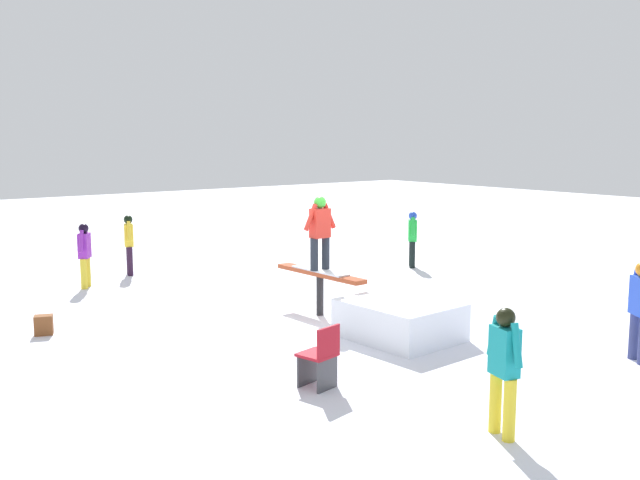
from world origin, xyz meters
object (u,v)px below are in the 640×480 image
object	(u,v)px
bystander_purple	(85,252)
bystander_yellow	(129,241)
bystander_teal	(504,365)
main_rider_on_rail	(320,234)
backpack_on_snow	(44,325)
rail_feature	(320,278)
bystander_green	(412,236)
folding_chair	(320,358)

from	to	relation	value
bystander_purple	bystander_yellow	bearing A→B (deg)	156.76
bystander_purple	bystander_teal	world-z (taller)	bystander_teal
main_rider_on_rail	backpack_on_snow	world-z (taller)	main_rider_on_rail
rail_feature	bystander_green	bearing A→B (deg)	-65.98
folding_chair	backpack_on_snow	distance (m)	5.43
main_rider_on_rail	folding_chair	distance (m)	4.13
rail_feature	bystander_yellow	distance (m)	6.16
bystander_yellow	bystander_teal	size ratio (longest dim) A/B	0.98
bystander_teal	main_rider_on_rail	bearing A→B (deg)	178.67
folding_chair	backpack_on_snow	size ratio (longest dim) A/B	2.59
folding_chair	main_rider_on_rail	bearing A→B (deg)	-139.61
bystander_purple	bystander_teal	xyz separation A→B (m)	(-10.84, -0.92, 0.03)
bystander_teal	backpack_on_snow	distance (m)	8.03
folding_chair	bystander_yellow	bearing A→B (deg)	-109.18
bystander_green	backpack_on_snow	world-z (taller)	bystander_green
bystander_green	backpack_on_snow	size ratio (longest dim) A/B	4.28
main_rider_on_rail	bystander_green	world-z (taller)	main_rider_on_rail
bystander_purple	backpack_on_snow	size ratio (longest dim) A/B	4.29
main_rider_on_rail	bystander_teal	xyz separation A→B (m)	(-5.65, 1.74, -0.73)
main_rider_on_rail	bystander_yellow	bearing A→B (deg)	9.72
rail_feature	bystander_yellow	xyz separation A→B (m)	(6.02, 1.27, 0.12)
rail_feature	bystander_yellow	size ratio (longest dim) A/B	1.55
bystander_purple	bystander_green	size ratio (longest dim) A/B	1.00
bystander_teal	bystander_yellow	bearing A→B (deg)	-166.50
bystander_green	folding_chair	size ratio (longest dim) A/B	1.65
main_rider_on_rail	bystander_yellow	xyz separation A→B (m)	(6.02, 1.27, -0.74)
main_rider_on_rail	bystander_purple	size ratio (longest dim) A/B	0.98
folding_chair	backpack_on_snow	bearing A→B (deg)	-78.46
bystander_yellow	main_rider_on_rail	bearing A→B (deg)	31.16
backpack_on_snow	bystander_yellow	bearing A→B (deg)	-106.93
rail_feature	bystander_purple	xyz separation A→B (m)	(5.19, 2.66, 0.10)
rail_feature	main_rider_on_rail	world-z (taller)	main_rider_on_rail
bystander_teal	backpack_on_snow	size ratio (longest dim) A/B	4.41
folding_chair	bystander_teal	bearing A→B (deg)	93.18
rail_feature	bystander_teal	bearing A→B (deg)	159.98
rail_feature	folding_chair	size ratio (longest dim) A/B	2.60
folding_chair	bystander_purple	bearing A→B (deg)	-100.37
bystander_teal	folding_chair	distance (m)	2.63
bystander_green	bystander_teal	bearing A→B (deg)	1.96
bystander_purple	bystander_yellow	distance (m)	1.62
bystander_teal	folding_chair	size ratio (longest dim) A/B	1.70
folding_chair	bystander_green	bearing A→B (deg)	-154.54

